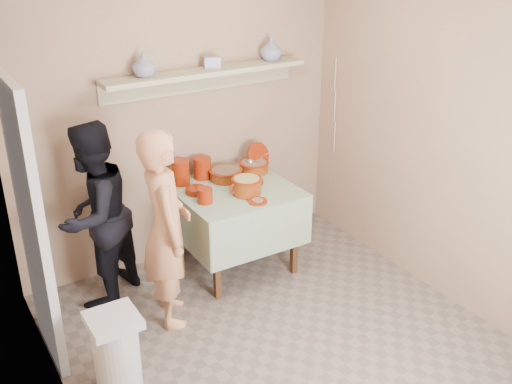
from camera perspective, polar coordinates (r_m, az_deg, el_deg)
ground at (r=4.48m, az=3.48°, el=-15.04°), size 3.50×3.50×0.00m
tile_panel at (r=4.22m, az=-20.53°, el=-3.12°), size 0.06×0.70×2.00m
plate_stack_a at (r=5.19m, az=-7.23°, el=1.89°), size 0.16×0.16×0.22m
plate_stack_b at (r=5.30m, az=-5.15°, el=2.31°), size 0.16×0.16×0.19m
bowl_stack at (r=4.84m, az=-4.88°, el=-0.34°), size 0.12×0.12×0.12m
empty_bowl at (r=5.03m, az=-5.75°, el=0.15°), size 0.17×0.17×0.05m
propped_lid at (r=5.49m, az=0.22°, el=3.46°), size 0.27×0.16×0.25m
vase_right at (r=5.39m, az=1.46°, el=13.46°), size 0.23×0.23×0.20m
vase_left at (r=4.87m, az=-10.64°, el=11.81°), size 0.23×0.23×0.19m
ceramic_box at (r=5.11m, az=-4.22°, el=12.20°), size 0.16×0.13×0.10m
person_cook at (r=4.46m, az=-8.54°, el=-3.52°), size 0.50×0.64×1.54m
person_helper at (r=4.82m, az=-15.14°, el=-2.17°), size 0.93×0.90×1.51m
room_shell at (r=3.67m, az=4.11°, el=4.77°), size 3.04×3.54×2.62m
serving_table at (r=5.17m, az=-2.11°, el=-0.81°), size 0.97×0.97×0.76m
cazuela_meat_a at (r=5.26m, az=-2.90°, el=1.77°), size 0.30×0.30×0.10m
cazuela_meat_b at (r=5.43m, az=-0.22°, el=2.51°), size 0.28×0.28×0.10m
ladle at (r=5.37m, az=-0.48°, el=2.88°), size 0.08×0.26×0.19m
cazuela_rice at (r=4.97m, az=-0.89°, el=0.70°), size 0.33×0.25×0.14m
front_plate at (r=4.85m, az=0.15°, el=-0.87°), size 0.16×0.16×0.03m
wall_shelf at (r=5.12m, az=-4.88°, el=11.12°), size 1.80×0.25×0.21m
trash_bin at (r=4.13m, az=-13.13°, el=-14.57°), size 0.32×0.32×0.56m
electrical_cord at (r=5.75m, az=7.53°, el=8.13°), size 0.01×0.05×0.90m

